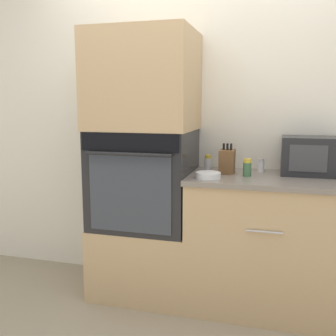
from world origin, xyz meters
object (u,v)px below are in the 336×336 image
(knife_block, at_px, (227,161))
(bowl, at_px, (208,175))
(microwave, at_px, (310,156))
(condiment_jar_mid, at_px, (208,163))
(wall_oven, at_px, (144,178))
(condiment_jar_far, at_px, (261,166))
(condiment_jar_near, at_px, (247,168))

(knife_block, xyz_separation_m, bowl, (-0.09, -0.22, -0.06))
(microwave, xyz_separation_m, condiment_jar_mid, (-0.71, -0.01, -0.08))
(wall_oven, height_order, condiment_jar_mid, wall_oven)
(condiment_jar_far, bearing_deg, wall_oven, -167.86)
(bowl, height_order, condiment_jar_far, condiment_jar_far)
(condiment_jar_mid, bearing_deg, bowl, -79.77)
(bowl, bearing_deg, wall_oven, 162.77)
(knife_block, bearing_deg, condiment_jar_far, 25.62)
(microwave, bearing_deg, wall_oven, -172.49)
(wall_oven, height_order, bowl, wall_oven)
(bowl, relative_size, condiment_jar_far, 1.79)
(microwave, distance_m, knife_block, 0.57)
(wall_oven, distance_m, condiment_jar_far, 0.85)
(wall_oven, relative_size, condiment_jar_near, 5.96)
(microwave, distance_m, condiment_jar_near, 0.45)
(microwave, height_order, bowl, microwave)
(microwave, relative_size, condiment_jar_mid, 3.39)
(wall_oven, distance_m, bowl, 0.53)
(knife_block, distance_m, condiment_jar_far, 0.26)
(condiment_jar_mid, height_order, condiment_jar_far, condiment_jar_mid)
(bowl, distance_m, condiment_jar_mid, 0.31)
(bowl, bearing_deg, condiment_jar_mid, 100.23)
(condiment_jar_near, bearing_deg, wall_oven, 178.26)
(wall_oven, bearing_deg, condiment_jar_near, -1.74)
(knife_block, height_order, condiment_jar_far, knife_block)
(knife_block, relative_size, bowl, 1.26)
(microwave, xyz_separation_m, knife_block, (-0.56, -0.08, -0.05))
(knife_block, bearing_deg, microwave, 8.65)
(wall_oven, distance_m, microwave, 1.18)
(microwave, distance_m, bowl, 0.73)
(microwave, distance_m, condiment_jar_far, 0.34)
(knife_block, relative_size, condiment_jar_near, 1.76)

